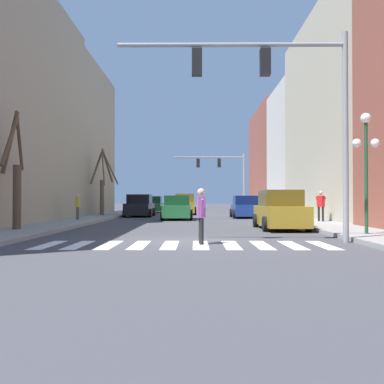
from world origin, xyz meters
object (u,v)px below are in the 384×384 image
(pedestrian_waiting_at_curb, at_px, (201,211))
(traffic_signal_near, at_px, (279,89))
(car_at_intersection, at_px, (280,211))
(pedestrian_on_right_sidewalk, at_px, (78,204))
(street_tree_right_mid, at_px, (15,175))
(pedestrian_near_right_corner, at_px, (291,202))
(car_driving_away_lane, at_px, (140,206))
(street_tree_left_mid, at_px, (103,184))
(street_lamp_right_corner, at_px, (366,148))
(traffic_signal_far, at_px, (223,169))
(pedestrian_on_left_sidewalk, at_px, (321,203))
(car_parked_right_mid, at_px, (246,207))
(car_parked_left_far, at_px, (185,205))
(car_parked_left_mid, at_px, (153,205))
(car_parked_right_far, at_px, (177,208))

(pedestrian_waiting_at_curb, bearing_deg, traffic_signal_near, 95.22)
(car_at_intersection, distance_m, pedestrian_on_right_sidewalk, 12.37)
(pedestrian_on_right_sidewalk, relative_size, street_tree_right_mid, 0.32)
(pedestrian_near_right_corner, bearing_deg, car_driving_away_lane, 158.80)
(traffic_signal_near, bearing_deg, car_at_intersection, 79.23)
(traffic_signal_near, distance_m, street_tree_left_mid, 22.17)
(street_lamp_right_corner, distance_m, pedestrian_on_right_sidewalk, 16.85)
(street_lamp_right_corner, bearing_deg, car_at_intersection, 115.44)
(car_driving_away_lane, bearing_deg, pedestrian_waiting_at_curb, -168.13)
(traffic_signal_far, height_order, pedestrian_on_left_sidewalk, traffic_signal_far)
(car_driving_away_lane, bearing_deg, car_at_intersection, -151.11)
(pedestrian_on_left_sidewalk, bearing_deg, traffic_signal_far, -21.02)
(car_parked_right_mid, distance_m, pedestrian_on_left_sidewalk, 8.64)
(pedestrian_near_right_corner, bearing_deg, street_tree_left_mid, 168.30)
(street_tree_right_mid, bearing_deg, car_parked_right_mid, 52.97)
(car_parked_left_far, height_order, pedestrian_on_left_sidewalk, car_parked_left_far)
(street_lamp_right_corner, height_order, pedestrian_on_right_sidewalk, street_lamp_right_corner)
(pedestrian_near_right_corner, distance_m, street_tree_left_mid, 14.12)
(pedestrian_waiting_at_curb, bearing_deg, car_parked_right_mid, 163.48)
(car_parked_right_mid, height_order, car_at_intersection, car_at_intersection)
(pedestrian_on_left_sidewalk, bearing_deg, car_parked_left_mid, -5.97)
(car_parked_left_mid, bearing_deg, car_parked_right_far, -168.84)
(street_tree_right_mid, bearing_deg, street_tree_left_mid, 89.03)
(car_parked_left_mid, xyz_separation_m, pedestrian_near_right_corner, (10.49, -16.96, 0.38))
(car_parked_right_mid, bearing_deg, car_driving_away_lane, 73.36)
(car_parked_left_far, relative_size, pedestrian_waiting_at_curb, 2.83)
(car_parked_right_far, distance_m, car_parked_left_mid, 16.23)
(car_parked_left_mid, xyz_separation_m, pedestrian_on_right_sidewalk, (-2.59, -19.50, 0.29))
(pedestrian_on_left_sidewalk, xyz_separation_m, street_tree_right_mid, (-14.12, -6.51, 1.22))
(car_driving_away_lane, distance_m, street_tree_right_mid, 17.28)
(car_parked_right_far, relative_size, car_driving_away_lane, 0.97)
(car_parked_left_mid, height_order, street_tree_left_mid, street_tree_left_mid)
(traffic_signal_far, relative_size, car_at_intersection, 1.42)
(traffic_signal_far, relative_size, car_parked_right_mid, 1.61)
(street_lamp_right_corner, distance_m, street_tree_left_mid, 22.32)
(car_parked_right_mid, height_order, car_driving_away_lane, car_driving_away_lane)
(street_lamp_right_corner, bearing_deg, car_parked_left_far, 105.93)
(car_parked_right_far, distance_m, pedestrian_on_left_sidewalk, 9.69)
(car_parked_left_mid, distance_m, car_at_intersection, 26.90)
(car_parked_left_mid, xyz_separation_m, street_tree_right_mid, (-2.93, -27.82, 1.57))
(car_parked_right_mid, height_order, car_parked_left_mid, car_parked_left_mid)
(traffic_signal_near, height_order, pedestrian_on_right_sidewalk, traffic_signal_near)
(traffic_signal_far, distance_m, car_driving_away_lane, 11.37)
(car_driving_away_lane, bearing_deg, car_parked_right_far, -148.18)
(car_parked_right_mid, bearing_deg, car_parked_left_far, 32.70)
(street_tree_right_mid, bearing_deg, car_driving_away_lane, 80.21)
(car_parked_right_mid, bearing_deg, traffic_signal_far, 5.71)
(street_lamp_right_corner, bearing_deg, car_parked_right_mid, 97.59)
(traffic_signal_far, height_order, car_parked_right_mid, traffic_signal_far)
(car_driving_away_lane, bearing_deg, street_tree_left_mid, 113.18)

